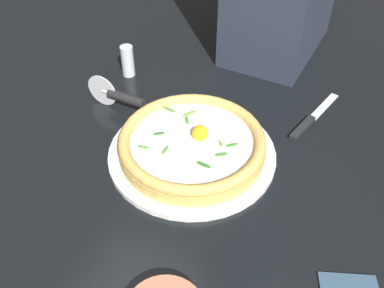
% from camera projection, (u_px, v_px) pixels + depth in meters
% --- Properties ---
extents(ground_plane, '(2.40, 2.40, 0.03)m').
position_uv_depth(ground_plane, '(177.00, 175.00, 0.86)').
color(ground_plane, black).
rests_on(ground_plane, ground).
extents(pizza_plate, '(0.34, 0.34, 0.01)m').
position_uv_depth(pizza_plate, '(192.00, 153.00, 0.87)').
color(pizza_plate, white).
rests_on(pizza_plate, ground).
extents(pizza, '(0.30, 0.30, 0.06)m').
position_uv_depth(pizza, '(192.00, 143.00, 0.86)').
color(pizza, '#D4B157').
rests_on(pizza, pizza_plate).
extents(pizza_cutter, '(0.03, 0.15, 0.08)m').
position_uv_depth(pizza_cutter, '(119.00, 96.00, 0.97)').
color(pizza_cutter, silver).
rests_on(pizza_cutter, ground).
extents(table_knife, '(0.21, 0.07, 0.01)m').
position_uv_depth(table_knife, '(309.00, 122.00, 0.95)').
color(table_knife, silver).
rests_on(table_knife, ground).
extents(drinking_glass, '(0.07, 0.07, 0.14)m').
position_uv_depth(drinking_glass, '(274.00, 50.00, 1.08)').
color(drinking_glass, silver).
rests_on(drinking_glass, ground).
extents(pepper_shaker, '(0.03, 0.03, 0.08)m').
position_uv_depth(pepper_shaker, '(128.00, 61.00, 1.07)').
color(pepper_shaker, silver).
rests_on(pepper_shaker, ground).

